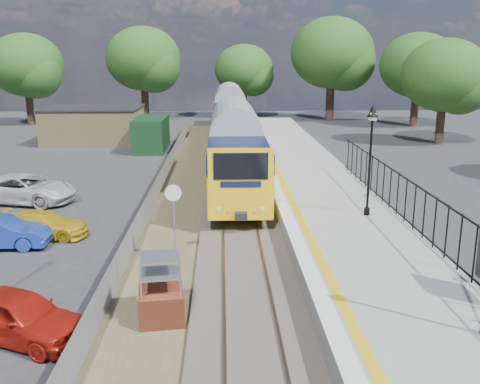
{
  "coord_description": "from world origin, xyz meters",
  "views": [
    {
      "loc": [
        -0.74,
        -15.32,
        7.34
      ],
      "look_at": [
        -0.04,
        5.74,
        2.0
      ],
      "focal_mm": 40.0,
      "sensor_mm": 36.0,
      "label": 1
    }
  ],
  "objects_px": {
    "brick_plinth": "(161,290)",
    "car_white": "(25,189)",
    "victorian_lamp_north": "(371,134)",
    "car_red": "(18,316)",
    "car_yellow": "(42,225)",
    "speed_sign": "(174,210)",
    "train": "(232,123)"
  },
  "relations": [
    {
      "from": "train",
      "to": "speed_sign",
      "type": "bearing_deg",
      "value": -96.13
    },
    {
      "from": "speed_sign",
      "to": "car_yellow",
      "type": "relative_size",
      "value": 0.78
    },
    {
      "from": "victorian_lamp_north",
      "to": "brick_plinth",
      "type": "bearing_deg",
      "value": -136.52
    },
    {
      "from": "car_white",
      "to": "speed_sign",
      "type": "bearing_deg",
      "value": -122.53
    },
    {
      "from": "car_red",
      "to": "car_white",
      "type": "height_order",
      "value": "car_white"
    },
    {
      "from": "brick_plinth",
      "to": "train",
      "type": "bearing_deg",
      "value": 84.86
    },
    {
      "from": "train",
      "to": "car_white",
      "type": "distance_m",
      "value": 18.35
    },
    {
      "from": "victorian_lamp_north",
      "to": "car_white",
      "type": "relative_size",
      "value": 0.87
    },
    {
      "from": "victorian_lamp_north",
      "to": "car_yellow",
      "type": "relative_size",
      "value": 1.22
    },
    {
      "from": "car_white",
      "to": "brick_plinth",
      "type": "bearing_deg",
      "value": -134.22
    },
    {
      "from": "brick_plinth",
      "to": "car_white",
      "type": "height_order",
      "value": "brick_plinth"
    },
    {
      "from": "train",
      "to": "car_white",
      "type": "relative_size",
      "value": 7.74
    },
    {
      "from": "train",
      "to": "brick_plinth",
      "type": "xyz_separation_m",
      "value": [
        -2.5,
        -27.79,
        -1.37
      ]
    },
    {
      "from": "car_red",
      "to": "car_yellow",
      "type": "distance_m",
      "value": 8.68
    },
    {
      "from": "car_red",
      "to": "car_yellow",
      "type": "relative_size",
      "value": 1.05
    },
    {
      "from": "brick_plinth",
      "to": "car_white",
      "type": "relative_size",
      "value": 0.38
    },
    {
      "from": "train",
      "to": "car_red",
      "type": "distance_m",
      "value": 29.32
    },
    {
      "from": "victorian_lamp_north",
      "to": "car_yellow",
      "type": "distance_m",
      "value": 14.1
    },
    {
      "from": "car_white",
      "to": "train",
      "type": "bearing_deg",
      "value": -23.69
    },
    {
      "from": "brick_plinth",
      "to": "victorian_lamp_north",
      "type": "bearing_deg",
      "value": 43.48
    },
    {
      "from": "victorian_lamp_north",
      "to": "car_white",
      "type": "xyz_separation_m",
      "value": [
        -16.24,
        5.75,
        -3.57
      ]
    },
    {
      "from": "train",
      "to": "car_red",
      "type": "xyz_separation_m",
      "value": [
        -6.2,
        -28.61,
        -1.67
      ]
    },
    {
      "from": "victorian_lamp_north",
      "to": "train",
      "type": "bearing_deg",
      "value": 104.57
    },
    {
      "from": "car_yellow",
      "to": "car_white",
      "type": "relative_size",
      "value": 0.72
    },
    {
      "from": "car_red",
      "to": "car_white",
      "type": "relative_size",
      "value": 0.75
    },
    {
      "from": "brick_plinth",
      "to": "car_red",
      "type": "bearing_deg",
      "value": -167.6
    },
    {
      "from": "train",
      "to": "car_white",
      "type": "height_order",
      "value": "train"
    },
    {
      "from": "train",
      "to": "car_red",
      "type": "bearing_deg",
      "value": -102.24
    },
    {
      "from": "victorian_lamp_north",
      "to": "train",
      "type": "distance_m",
      "value": 21.16
    },
    {
      "from": "brick_plinth",
      "to": "car_yellow",
      "type": "height_order",
      "value": "brick_plinth"
    },
    {
      "from": "car_white",
      "to": "car_red",
      "type": "bearing_deg",
      "value": -148.18
    },
    {
      "from": "brick_plinth",
      "to": "car_yellow",
      "type": "xyz_separation_m",
      "value": [
        -5.79,
        7.61,
        -0.42
      ]
    }
  ]
}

